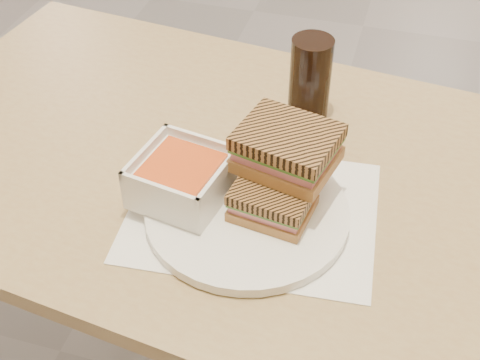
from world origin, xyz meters
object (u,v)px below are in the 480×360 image
(main_table, at_px, (238,215))
(plate, at_px, (247,213))
(soup_bowl, at_px, (182,179))
(cola_glass, at_px, (310,80))
(panini_lower, at_px, (273,200))

(main_table, bearing_deg, plate, -67.26)
(soup_bowl, xyz_separation_m, cola_glass, (0.13, 0.26, 0.03))
(plate, xyz_separation_m, soup_bowl, (-0.10, 0.00, 0.04))
(panini_lower, bearing_deg, soup_bowl, -179.85)
(main_table, height_order, cola_glass, cola_glass)
(panini_lower, bearing_deg, plate, -173.35)
(main_table, distance_m, cola_glass, 0.26)
(cola_glass, bearing_deg, plate, -97.00)
(soup_bowl, distance_m, panini_lower, 0.13)
(plate, relative_size, cola_glass, 1.99)
(soup_bowl, relative_size, cola_glass, 0.98)
(main_table, distance_m, soup_bowl, 0.20)
(panini_lower, distance_m, cola_glass, 0.27)
(plate, relative_size, panini_lower, 2.46)
(soup_bowl, height_order, cola_glass, cola_glass)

